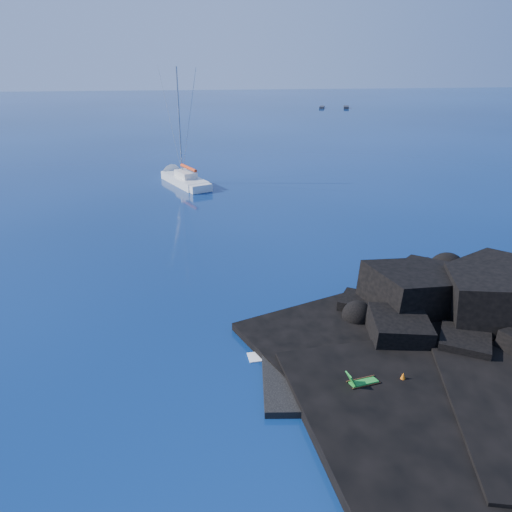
{
  "coord_description": "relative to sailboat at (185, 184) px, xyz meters",
  "views": [
    {
      "loc": [
        -2.53,
        -19.38,
        14.96
      ],
      "look_at": [
        1.27,
        11.88,
        2.0
      ],
      "focal_mm": 35.0,
      "sensor_mm": 36.0,
      "label": 1
    }
  ],
  "objects": [
    {
      "name": "ground",
      "position": [
        3.99,
        -40.67,
        0.0
      ],
      "size": [
        400.0,
        400.0,
        0.0
      ],
      "primitive_type": "plane",
      "color": "#031639",
      "rests_on": "ground"
    },
    {
      "name": "headland",
      "position": [
        16.99,
        -37.67,
        0.0
      ],
      "size": [
        24.0,
        24.0,
        3.6
      ],
      "primitive_type": null,
      "color": "black",
      "rests_on": "ground"
    },
    {
      "name": "beach",
      "position": [
        8.49,
        -40.17,
        0.0
      ],
      "size": [
        9.08,
        6.86,
        0.7
      ],
      "primitive_type": "cube",
      "rotation": [
        0.0,
        0.0,
        -0.1
      ],
      "color": "black",
      "rests_on": "ground"
    },
    {
      "name": "surf_foam",
      "position": [
        8.99,
        -35.67,
        0.0
      ],
      "size": [
        10.0,
        8.0,
        0.06
      ],
      "primitive_type": null,
      "color": "white",
      "rests_on": "ground"
    },
    {
      "name": "sailboat",
      "position": [
        0.0,
        0.0,
        0.0
      ],
      "size": [
        7.8,
        12.82,
        13.49
      ],
      "primitive_type": null,
      "rotation": [
        0.0,
        0.0,
        0.43
      ],
      "color": "silver",
      "rests_on": "ground"
    },
    {
      "name": "deck_chair",
      "position": [
        8.76,
        -41.54,
        0.87
      ],
      "size": [
        1.63,
        0.97,
        1.05
      ],
      "primitive_type": null,
      "rotation": [
        0.0,
        0.0,
        0.21
      ],
      "color": "#1C7F29",
      "rests_on": "beach"
    },
    {
      "name": "towel",
      "position": [
        6.54,
        -38.58,
        0.37
      ],
      "size": [
        1.71,
        0.91,
        0.04
      ],
      "primitive_type": "cube",
      "rotation": [
        0.0,
        0.0,
        -0.07
      ],
      "color": "white",
      "rests_on": "beach"
    },
    {
      "name": "sunbather",
      "position": [
        6.54,
        -38.58,
        0.5
      ],
      "size": [
        1.6,
        0.5,
        0.21
      ],
      "primitive_type": null,
      "rotation": [
        0.0,
        0.0,
        -0.07
      ],
      "color": "tan",
      "rests_on": "towel"
    },
    {
      "name": "marker_cone",
      "position": [
        10.71,
        -41.47,
        0.66
      ],
      "size": [
        0.46,
        0.46,
        0.63
      ],
      "primitive_type": "cone",
      "rotation": [
        0.0,
        0.0,
        0.13
      ],
      "color": "#DA610B",
      "rests_on": "beach"
    },
    {
      "name": "distant_boat_a",
      "position": [
        37.76,
        83.3,
        0.0
      ],
      "size": [
        2.43,
        4.19,
        0.53
      ],
      "primitive_type": "cube",
      "rotation": [
        0.0,
        0.0,
        -0.32
      ],
      "color": "#26262B",
      "rests_on": "ground"
    },
    {
      "name": "distant_boat_b",
      "position": [
        44.55,
        82.33,
        0.0
      ],
      "size": [
        2.44,
        4.59,
        0.58
      ],
      "primitive_type": "cube",
      "rotation": [
        0.0,
        0.0,
        -0.26
      ],
      "color": "black",
      "rests_on": "ground"
    }
  ]
}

